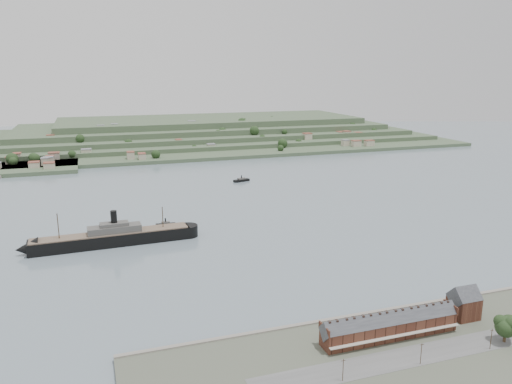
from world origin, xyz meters
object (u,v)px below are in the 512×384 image
object	(u,v)px
terrace_row	(390,325)
tugboat	(166,224)
steamship	(107,238)
fig_tree	(507,326)
gabled_building	(464,303)

from	to	relation	value
terrace_row	tugboat	world-z (taller)	terrace_row
steamship	tugboat	world-z (taller)	steamship
steamship	fig_tree	world-z (taller)	steamship
terrace_row	gabled_building	xyz separation A→B (m)	(37.50, 4.02, 1.34)
terrace_row	steamship	world-z (taller)	steamship
terrace_row	fig_tree	bearing A→B (deg)	-23.57
steamship	tugboat	distance (m)	45.98
terrace_row	steamship	distance (m)	174.60
tugboat	fig_tree	size ratio (longest dim) A/B	1.20
terrace_row	gabled_building	world-z (taller)	gabled_building
steamship	tugboat	xyz separation A→B (m)	(37.91, 25.82, -3.19)
steamship	fig_tree	size ratio (longest dim) A/B	9.51
fig_tree	steamship	bearing A→B (deg)	129.79
gabled_building	fig_tree	bearing A→B (deg)	-85.97
steamship	tugboat	size ratio (longest dim) A/B	7.94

